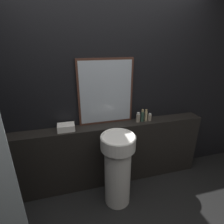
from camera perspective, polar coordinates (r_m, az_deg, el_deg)
wall_back at (r=2.24m, az=-1.80°, el=5.56°), size 8.00×0.06×2.50m
vanity_counter at (r=2.47m, az=-0.82°, el=-13.58°), size 2.63×0.22×0.89m
pedestal_sink at (r=2.15m, az=1.86°, el=-17.55°), size 0.39×0.39×0.93m
mirror at (r=2.17m, az=-2.02°, el=6.44°), size 0.69×0.03×0.82m
towel_stack at (r=2.17m, az=-14.76°, el=-4.83°), size 0.20×0.14×0.08m
shampoo_bottle at (r=2.34m, az=8.52°, el=-1.80°), size 0.05×0.05×0.13m
conditioner_bottle at (r=2.35m, az=9.88°, el=-1.27°), size 0.04×0.04×0.17m
lotion_bottle at (r=2.38m, az=11.02°, el=-1.19°), size 0.04×0.04×0.16m
body_wash_bottle at (r=2.41m, az=12.18°, el=-1.66°), size 0.05×0.05×0.10m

